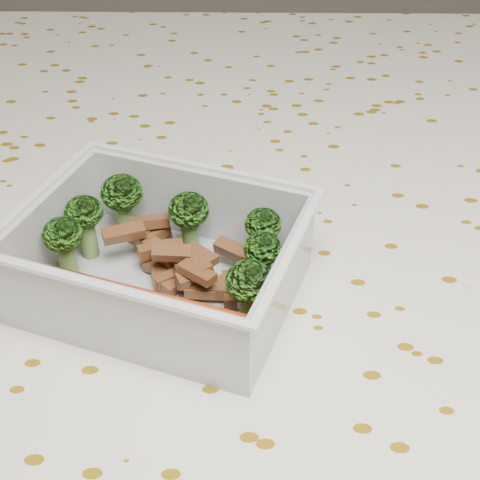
{
  "coord_description": "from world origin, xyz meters",
  "views": [
    {
      "loc": [
        0.01,
        -0.32,
        1.04
      ],
      "look_at": [
        0.01,
        0.0,
        0.78
      ],
      "focal_mm": 50.0,
      "sensor_mm": 36.0,
      "label": 1
    }
  ],
  "objects": [
    {
      "name": "tablecloth",
      "position": [
        0.0,
        0.0,
        0.72
      ],
      "size": [
        1.46,
        0.96,
        0.19
      ],
      "color": "silver",
      "rests_on": "dining_table"
    },
    {
      "name": "dining_table",
      "position": [
        0.0,
        0.0,
        0.67
      ],
      "size": [
        1.4,
        0.9,
        0.75
      ],
      "color": "brown",
      "rests_on": "ground"
    },
    {
      "name": "meat_pile",
      "position": [
        -0.03,
        -0.01,
        0.77
      ],
      "size": [
        0.1,
        0.07,
        0.03
      ],
      "color": "brown",
      "rests_on": "lunch_container"
    },
    {
      "name": "broccoli_florets",
      "position": [
        -0.04,
        -0.0,
        0.79
      ],
      "size": [
        0.14,
        0.11,
        0.04
      ],
      "color": "#608C3F",
      "rests_on": "lunch_container"
    },
    {
      "name": "sausage",
      "position": [
        -0.05,
        -0.05,
        0.78
      ],
      "size": [
        0.14,
        0.06,
        0.02
      ],
      "color": "#BB3A17",
      "rests_on": "lunch_container"
    },
    {
      "name": "lunch_container",
      "position": [
        -0.04,
        -0.02,
        0.78
      ],
      "size": [
        0.2,
        0.17,
        0.06
      ],
      "color": "silver",
      "rests_on": "tablecloth"
    }
  ]
}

